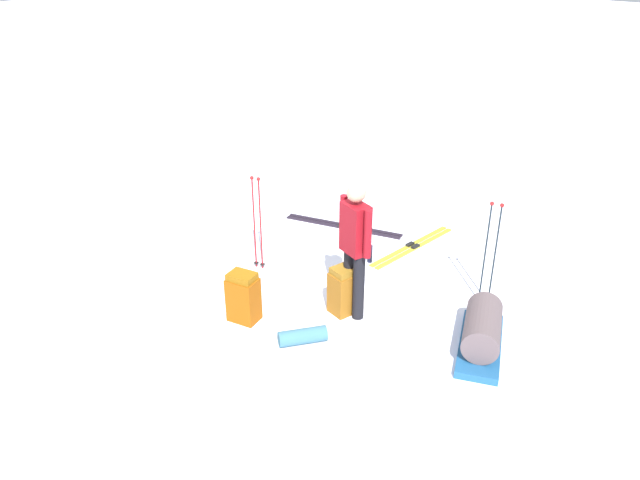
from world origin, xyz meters
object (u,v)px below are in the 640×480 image
(backpack_bright, at_px, (243,297))
(ski_pair_far, at_px, (343,226))
(ski_pair_near, at_px, (413,247))
(ski_poles_planted_far, at_px, (491,249))
(backpack_large_dark, at_px, (345,290))
(sleeping_mat_rolled, at_px, (303,336))
(ski_poles_planted_near, at_px, (257,219))
(skier_standing, at_px, (355,244))
(thermos_bottle, at_px, (370,254))
(gear_sled, at_px, (482,332))

(backpack_bright, bearing_deg, ski_pair_far, -73.54)
(ski_pair_near, relative_size, ski_poles_planted_far, 1.30)
(backpack_large_dark, bearing_deg, ski_poles_planted_far, -130.70)
(ski_pair_far, distance_m, sleeping_mat_rolled, 3.10)
(backpack_large_dark, bearing_deg, ski_poles_planted_near, -0.98)
(skier_standing, bearing_deg, thermos_bottle, -60.26)
(ski_pair_far, height_order, sleeping_mat_rolled, sleeping_mat_rolled)
(ski_poles_planted_far, height_order, gear_sled, ski_poles_planted_far)
(backpack_large_dark, relative_size, ski_poles_planted_near, 0.45)
(sleeping_mat_rolled, bearing_deg, thermos_bottle, -72.57)
(backpack_bright, bearing_deg, ski_poles_planted_far, -129.90)
(skier_standing, xyz_separation_m, gear_sled, (-1.50, -0.42, -0.73))
(ski_poles_planted_near, xyz_separation_m, thermos_bottle, (-1.03, -1.16, -0.61))
(skier_standing, bearing_deg, ski_poles_planted_far, -128.59)
(sleeping_mat_rolled, bearing_deg, gear_sled, -140.29)
(backpack_large_dark, distance_m, gear_sled, 1.67)
(skier_standing, xyz_separation_m, backpack_large_dark, (0.11, 0.03, -0.66))
(sleeping_mat_rolled, xyz_separation_m, thermos_bottle, (0.63, -2.00, 0.04))
(backpack_large_dark, bearing_deg, skier_standing, -163.18)
(ski_pair_far, relative_size, ski_poles_planted_near, 1.39)
(ski_poles_planted_near, bearing_deg, ski_pair_far, -89.98)
(thermos_bottle, bearing_deg, ski_pair_near, -103.55)
(sleeping_mat_rolled, bearing_deg, backpack_large_dark, -84.38)
(ski_pair_near, distance_m, ski_poles_planted_far, 1.80)
(ski_poles_planted_far, bearing_deg, ski_poles_planted_near, 25.71)
(ski_pair_far, xyz_separation_m, backpack_large_dark, (-1.58, 1.80, 0.29))
(ski_pair_near, xyz_separation_m, ski_pair_far, (1.22, 0.16, -0.00))
(skier_standing, bearing_deg, sleeping_mat_rolled, 88.03)
(ski_pair_near, height_order, gear_sled, gear_sled)
(backpack_bright, bearing_deg, ski_pair_near, -97.88)
(backpack_large_dark, height_order, thermos_bottle, backpack_large_dark)
(skier_standing, distance_m, ski_pair_far, 2.62)
(backpack_bright, xyz_separation_m, gear_sled, (-2.37, -1.40, -0.08))
(ski_pair_far, xyz_separation_m, backpack_bright, (-0.81, 2.75, 0.30))
(ski_pair_far, distance_m, thermos_bottle, 1.21)
(ski_pair_far, height_order, thermos_bottle, thermos_bottle)
(ski_pair_near, height_order, backpack_large_dark, backpack_large_dark)
(backpack_large_dark, height_order, ski_poles_planted_far, ski_poles_planted_far)
(backpack_large_dark, xyz_separation_m, sleeping_mat_rolled, (-0.08, 0.82, -0.21))
(skier_standing, height_order, gear_sled, skier_standing)
(backpack_bright, bearing_deg, ski_poles_planted_near, -50.29)
(ski_pair_far, bearing_deg, ski_pair_near, -172.39)
(ski_poles_planted_near, bearing_deg, gear_sled, -172.40)
(backpack_bright, relative_size, ski_poles_planted_near, 0.47)
(gear_sled, height_order, sleeping_mat_rolled, gear_sled)
(thermos_bottle, bearing_deg, gear_sled, 161.24)
(ski_pair_near, bearing_deg, gear_sled, 142.47)
(backpack_large_dark, height_order, gear_sled, backpack_large_dark)
(ski_pair_near, distance_m, backpack_bright, 2.96)
(ski_poles_planted_far, distance_m, gear_sled, 1.13)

